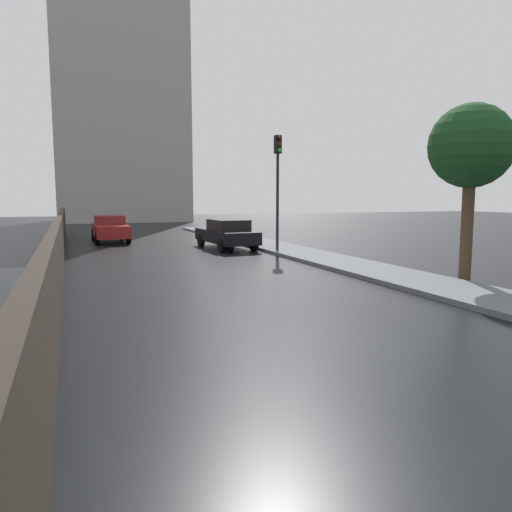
{
  "coord_description": "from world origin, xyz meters",
  "views": [
    {
      "loc": [
        -3.97,
        -6.38,
        2.42
      ],
      "look_at": [
        0.1,
        4.27,
        1.04
      ],
      "focal_mm": 34.32,
      "sensor_mm": 36.0,
      "label": 1
    }
  ],
  "objects": [
    {
      "name": "ground",
      "position": [
        0.0,
        0.0,
        0.0
      ],
      "size": [
        120.0,
        120.0,
        0.0
      ],
      "primitive_type": "plane",
      "color": "black"
    },
    {
      "name": "fence_far",
      "position": [
        -4.3,
        0.0,
        0.86
      ],
      "size": [
        0.2,
        60.0,
        1.72
      ],
      "primitive_type": "cube",
      "color": "#2D261E",
      "rests_on": "ground"
    },
    {
      "name": "car_black_near_kerb",
      "position": [
        2.92,
        15.49,
        0.71
      ],
      "size": [
        1.96,
        4.58,
        1.38
      ],
      "rotation": [
        0.0,
        0.0,
        0.06
      ],
      "color": "black",
      "rests_on": "ground"
    },
    {
      "name": "car_red_mid_road",
      "position": [
        -1.92,
        21.13,
        0.73
      ],
      "size": [
        1.81,
        4.46,
        1.42
      ],
      "rotation": [
        0.0,
        0.0,
        3.16
      ],
      "color": "maroon",
      "rests_on": "ground"
    },
    {
      "name": "traffic_light",
      "position": [
        4.35,
        12.8,
        3.46
      ],
      "size": [
        0.26,
        0.39,
        4.84
      ],
      "color": "black",
      "rests_on": "sidewalk_strip"
    },
    {
      "name": "street_tree_mid",
      "position": [
        6.51,
        4.36,
        3.77
      ],
      "size": [
        2.32,
        2.32,
        4.99
      ],
      "color": "#4C3823",
      "rests_on": "ground"
    },
    {
      "name": "distant_tower",
      "position": [
        1.34,
        44.99,
        13.85
      ],
      "size": [
        12.63,
        9.26,
        27.7
      ],
      "color": "#9E9993",
      "rests_on": "ground"
    }
  ]
}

